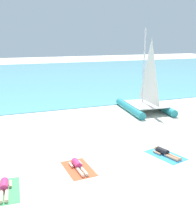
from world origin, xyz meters
TOP-DOWN VIEW (x-y plane):
  - ground_plane at (0.00, 10.00)m, footprint 120.00×120.00m
  - ocean_water at (0.00, 30.25)m, footprint 120.00×40.00m
  - sailboat_teal at (5.13, 7.65)m, footprint 3.51×5.06m
  - towel_leftmost at (-5.73, -0.49)m, footprint 1.24×1.98m
  - sunbather_leftmost at (-5.73, -0.43)m, footprint 0.57×1.57m
  - towel_center_left at (-2.61, 0.24)m, footprint 1.20×1.95m
  - sunbather_center_left at (-2.62, 0.30)m, footprint 0.56×1.57m
  - towel_center_right at (1.76, 0.04)m, footprint 1.53×2.11m
  - sunbather_center_right at (1.74, 0.11)m, footprint 0.76×1.55m

SIDE VIEW (x-z plane):
  - ground_plane at x=0.00m, z-range 0.00..0.00m
  - towel_leftmost at x=-5.73m, z-range 0.00..0.01m
  - towel_center_left at x=-2.61m, z-range 0.00..0.01m
  - towel_center_right at x=1.76m, z-range 0.00..0.01m
  - ocean_water at x=0.00m, z-range 0.00..0.05m
  - sunbather_leftmost at x=-5.73m, z-range -0.02..0.28m
  - sunbather_center_left at x=-2.62m, z-range -0.02..0.28m
  - sunbather_center_right at x=1.74m, z-range -0.02..0.28m
  - sailboat_teal at x=5.13m, z-range -2.19..4.05m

